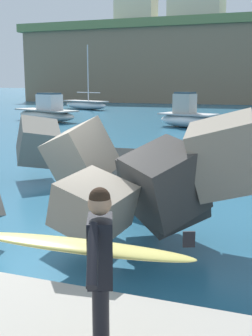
{
  "coord_description": "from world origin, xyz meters",
  "views": [
    {
      "loc": [
        3.65,
        -6.58,
        2.9
      ],
      "look_at": [
        1.11,
        0.5,
        1.4
      ],
      "focal_mm": 45.86,
      "sensor_mm": 36.0,
      "label": 1
    }
  ],
  "objects_px": {
    "boat_near_left": "(47,112)",
    "boat_mid_right": "(86,105)",
    "station_building_central": "(197,5)",
    "boat_near_right": "(188,117)",
    "surfer_with_board": "(97,262)",
    "station_building_west": "(136,12)"
  },
  "relations": [
    {
      "from": "boat_near_right",
      "to": "station_building_central",
      "type": "bearing_deg",
      "value": 100.21
    },
    {
      "from": "station_building_west",
      "to": "station_building_central",
      "type": "height_order",
      "value": "station_building_central"
    },
    {
      "from": "boat_mid_right",
      "to": "boat_near_right",
      "type": "bearing_deg",
      "value": -46.39
    },
    {
      "from": "surfer_with_board",
      "to": "boat_near_right",
      "type": "relative_size",
      "value": 0.47
    },
    {
      "from": "surfer_with_board",
      "to": "station_building_west",
      "type": "height_order",
      "value": "station_building_west"
    },
    {
      "from": "boat_near_right",
      "to": "boat_mid_right",
      "type": "height_order",
      "value": "boat_mid_right"
    },
    {
      "from": "station_building_west",
      "to": "station_building_central",
      "type": "xyz_separation_m",
      "value": [
        9.8,
        1.19,
        0.75
      ]
    },
    {
      "from": "boat_near_right",
      "to": "boat_mid_right",
      "type": "distance_m",
      "value": 20.92
    },
    {
      "from": "boat_mid_right",
      "to": "station_building_central",
      "type": "relative_size",
      "value": 0.81
    },
    {
      "from": "surfer_with_board",
      "to": "boat_near_right",
      "type": "xyz_separation_m",
      "value": [
        -4.22,
        24.59,
        -0.57
      ]
    },
    {
      "from": "boat_near_left",
      "to": "station_building_central",
      "type": "bearing_deg",
      "value": 85.54
    },
    {
      "from": "boat_near_left",
      "to": "station_building_west",
      "type": "relative_size",
      "value": 0.98
    },
    {
      "from": "boat_near_left",
      "to": "boat_mid_right",
      "type": "distance_m",
      "value": 14.72
    },
    {
      "from": "boat_mid_right",
      "to": "boat_near_left",
      "type": "bearing_deg",
      "value": -76.61
    },
    {
      "from": "surfer_with_board",
      "to": "boat_mid_right",
      "type": "xyz_separation_m",
      "value": [
        -18.65,
        39.73,
        -0.74
      ]
    },
    {
      "from": "boat_near_left",
      "to": "station_building_central",
      "type": "xyz_separation_m",
      "value": [
        3.29,
        42.13,
        14.2
      ]
    },
    {
      "from": "boat_near_right",
      "to": "boat_near_left",
      "type": "bearing_deg",
      "value": 175.69
    },
    {
      "from": "station_building_central",
      "to": "boat_mid_right",
      "type": "bearing_deg",
      "value": -103.53
    },
    {
      "from": "station_building_central",
      "to": "station_building_west",
      "type": "bearing_deg",
      "value": -173.08
    },
    {
      "from": "boat_mid_right",
      "to": "station_building_west",
      "type": "bearing_deg",
      "value": 96.65
    },
    {
      "from": "boat_mid_right",
      "to": "station_building_central",
      "type": "height_order",
      "value": "station_building_central"
    },
    {
      "from": "boat_mid_right",
      "to": "station_building_central",
      "type": "bearing_deg",
      "value": 76.47
    }
  ]
}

